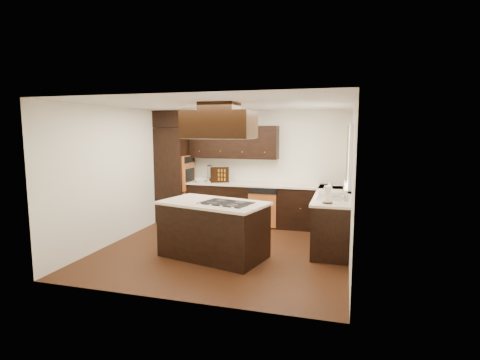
# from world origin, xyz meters

# --- Properties ---
(floor) EXTENTS (4.20, 4.20, 0.02)m
(floor) POSITION_xyz_m (0.00, 0.00, -0.01)
(floor) COLOR #4F2913
(floor) RESTS_ON ground
(ceiling) EXTENTS (4.20, 4.20, 0.02)m
(ceiling) POSITION_xyz_m (0.00, 0.00, 2.51)
(ceiling) COLOR silver
(ceiling) RESTS_ON ground
(wall_back) EXTENTS (4.20, 0.02, 2.50)m
(wall_back) POSITION_xyz_m (0.00, 2.11, 1.25)
(wall_back) COLOR white
(wall_back) RESTS_ON ground
(wall_front) EXTENTS (4.20, 0.02, 2.50)m
(wall_front) POSITION_xyz_m (0.00, -2.11, 1.25)
(wall_front) COLOR white
(wall_front) RESTS_ON ground
(wall_left) EXTENTS (0.02, 4.20, 2.50)m
(wall_left) POSITION_xyz_m (-2.11, 0.00, 1.25)
(wall_left) COLOR white
(wall_left) RESTS_ON ground
(wall_right) EXTENTS (0.02, 4.20, 2.50)m
(wall_right) POSITION_xyz_m (2.11, 0.00, 1.25)
(wall_right) COLOR white
(wall_right) RESTS_ON ground
(oven_column) EXTENTS (0.65, 0.75, 2.12)m
(oven_column) POSITION_xyz_m (-1.78, 1.71, 1.06)
(oven_column) COLOR black
(oven_column) RESTS_ON floor
(wall_oven_face) EXTENTS (0.05, 0.62, 0.78)m
(wall_oven_face) POSITION_xyz_m (-1.43, 1.71, 1.12)
(wall_oven_face) COLOR #CE6C30
(wall_oven_face) RESTS_ON oven_column
(base_cabinets_back) EXTENTS (2.93, 0.60, 0.88)m
(base_cabinets_back) POSITION_xyz_m (0.03, 1.80, 0.44)
(base_cabinets_back) COLOR black
(base_cabinets_back) RESTS_ON floor
(base_cabinets_right) EXTENTS (0.60, 2.40, 0.88)m
(base_cabinets_right) POSITION_xyz_m (1.80, 0.90, 0.44)
(base_cabinets_right) COLOR black
(base_cabinets_right) RESTS_ON floor
(countertop_back) EXTENTS (2.93, 0.63, 0.04)m
(countertop_back) POSITION_xyz_m (0.03, 1.79, 0.90)
(countertop_back) COLOR #FFEDCF
(countertop_back) RESTS_ON base_cabinets_back
(countertop_right) EXTENTS (0.63, 2.40, 0.04)m
(countertop_right) POSITION_xyz_m (1.79, 0.90, 0.90)
(countertop_right) COLOR #FFEDCF
(countertop_right) RESTS_ON base_cabinets_right
(upper_cabinets) EXTENTS (2.00, 0.34, 0.72)m
(upper_cabinets) POSITION_xyz_m (-0.43, 1.93, 1.81)
(upper_cabinets) COLOR black
(upper_cabinets) RESTS_ON wall_back
(dishwasher_front) EXTENTS (0.60, 0.05, 0.72)m
(dishwasher_front) POSITION_xyz_m (0.33, 1.50, 0.40)
(dishwasher_front) COLOR #CE6C30
(dishwasher_front) RESTS_ON floor
(window_frame) EXTENTS (0.06, 1.32, 1.12)m
(window_frame) POSITION_xyz_m (2.07, 0.55, 1.65)
(window_frame) COLOR white
(window_frame) RESTS_ON wall_right
(window_pane) EXTENTS (0.00, 1.20, 1.00)m
(window_pane) POSITION_xyz_m (2.10, 0.55, 1.65)
(window_pane) COLOR white
(window_pane) RESTS_ON wall_right
(curtain_left) EXTENTS (0.02, 0.34, 0.90)m
(curtain_left) POSITION_xyz_m (2.01, 0.13, 1.70)
(curtain_left) COLOR beige
(curtain_left) RESTS_ON wall_right
(curtain_right) EXTENTS (0.02, 0.34, 0.90)m
(curtain_right) POSITION_xyz_m (2.01, 0.97, 1.70)
(curtain_right) COLOR beige
(curtain_right) RESTS_ON wall_right
(sink_rim) EXTENTS (0.52, 0.84, 0.01)m
(sink_rim) POSITION_xyz_m (1.80, 0.55, 0.92)
(sink_rim) COLOR silver
(sink_rim) RESTS_ON countertop_right
(island) EXTENTS (1.82, 1.27, 0.88)m
(island) POSITION_xyz_m (-0.05, -0.45, 0.44)
(island) COLOR black
(island) RESTS_ON floor
(island_top) EXTENTS (1.89, 1.35, 0.04)m
(island_top) POSITION_xyz_m (-0.05, -0.45, 0.90)
(island_top) COLOR #FFEDCF
(island_top) RESTS_ON island
(cooktop) EXTENTS (0.88, 0.69, 0.01)m
(cooktop) POSITION_xyz_m (0.19, -0.51, 0.93)
(cooktop) COLOR black
(cooktop) RESTS_ON island_top
(range_hood) EXTENTS (1.05, 0.72, 0.42)m
(range_hood) POSITION_xyz_m (0.10, -0.55, 2.16)
(range_hood) COLOR black
(range_hood) RESTS_ON ceiling
(hood_duct) EXTENTS (0.55, 0.50, 0.13)m
(hood_duct) POSITION_xyz_m (0.10, -0.55, 2.44)
(hood_duct) COLOR black
(hood_duct) RESTS_ON ceiling
(blender_base) EXTENTS (0.15, 0.15, 0.10)m
(blender_base) POSITION_xyz_m (-0.93, 1.72, 0.97)
(blender_base) COLOR silver
(blender_base) RESTS_ON countertop_back
(blender_pitcher) EXTENTS (0.13, 0.13, 0.26)m
(blender_pitcher) POSITION_xyz_m (-0.93, 1.72, 1.15)
(blender_pitcher) COLOR silver
(blender_pitcher) RESTS_ON blender_base
(spice_rack) EXTENTS (0.42, 0.27, 0.34)m
(spice_rack) POSITION_xyz_m (-0.70, 1.74, 1.09)
(spice_rack) COLOR black
(spice_rack) RESTS_ON countertop_back
(mixing_bowl) EXTENTS (0.33, 0.33, 0.07)m
(mixing_bowl) POSITION_xyz_m (-1.15, 1.74, 0.95)
(mixing_bowl) COLOR white
(mixing_bowl) RESTS_ON countertop_back
(soap_bottle) EXTENTS (0.10, 0.10, 0.20)m
(soap_bottle) POSITION_xyz_m (1.71, 1.00, 1.02)
(soap_bottle) COLOR white
(soap_bottle) RESTS_ON countertop_right
(paper_towel) EXTENTS (0.17, 0.17, 0.28)m
(paper_towel) POSITION_xyz_m (1.74, -0.07, 1.06)
(paper_towel) COLOR white
(paper_towel) RESTS_ON countertop_right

